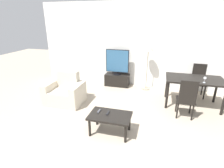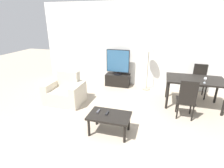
% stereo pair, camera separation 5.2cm
% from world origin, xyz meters
% --- Properties ---
extents(ground_plane, '(18.00, 18.00, 0.00)m').
position_xyz_m(ground_plane, '(0.00, 0.00, 0.00)').
color(ground_plane, tan).
extents(wall_back, '(6.87, 0.06, 2.70)m').
position_xyz_m(wall_back, '(0.00, 3.64, 1.35)').
color(wall_back, white).
rests_on(wall_back, ground_plane).
extents(armchair, '(0.97, 0.72, 0.84)m').
position_xyz_m(armchair, '(-1.77, 1.74, 0.29)').
color(armchair, beige).
rests_on(armchair, ground_plane).
extents(tv_stand, '(0.81, 0.38, 0.40)m').
position_xyz_m(tv_stand, '(-0.71, 3.38, 0.20)').
color(tv_stand, black).
rests_on(tv_stand, ground_plane).
extents(tv, '(0.77, 0.27, 0.84)m').
position_xyz_m(tv, '(-0.71, 3.37, 0.82)').
color(tv, black).
rests_on(tv, tv_stand).
extents(coffee_table, '(0.82, 0.52, 0.41)m').
position_xyz_m(coffee_table, '(-0.21, 0.75, 0.36)').
color(coffee_table, black).
rests_on(coffee_table, ground_plane).
extents(dining_table, '(1.40, 0.82, 0.75)m').
position_xyz_m(dining_table, '(1.54, 2.49, 0.66)').
color(dining_table, black).
rests_on(dining_table, ground_plane).
extents(dining_chair_near, '(0.40, 0.40, 0.95)m').
position_xyz_m(dining_chair_near, '(1.29, 1.76, 0.51)').
color(dining_chair_near, black).
rests_on(dining_chair_near, ground_plane).
extents(dining_chair_far, '(0.40, 0.40, 0.95)m').
position_xyz_m(dining_chair_far, '(1.78, 3.21, 0.51)').
color(dining_chair_far, black).
rests_on(dining_chair_far, ground_plane).
extents(floor_lamp, '(0.30, 0.30, 1.50)m').
position_xyz_m(floor_lamp, '(0.27, 3.30, 1.28)').
color(floor_lamp, gray).
rests_on(floor_lamp, ground_plane).
extents(remote_primary, '(0.04, 0.15, 0.02)m').
position_xyz_m(remote_primary, '(-0.27, 0.79, 0.42)').
color(remote_primary, black).
rests_on(remote_primary, coffee_table).
extents(remote_secondary, '(0.04, 0.15, 0.02)m').
position_xyz_m(remote_secondary, '(-0.47, 0.82, 0.42)').
color(remote_secondary, '#38383D').
rests_on(remote_secondary, coffee_table).
extents(wine_glass_left, '(0.07, 0.07, 0.15)m').
position_xyz_m(wine_glass_left, '(1.70, 2.22, 0.85)').
color(wine_glass_left, silver).
rests_on(wine_glass_left, dining_table).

